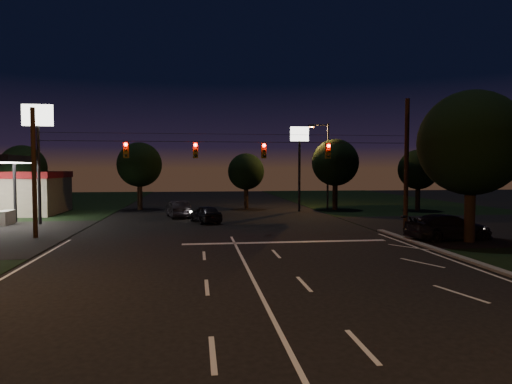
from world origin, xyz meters
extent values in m
plane|color=black|center=(0.00, 0.00, 0.00)|extent=(140.00, 140.00, 0.00)
cube|color=black|center=(20.00, 16.00, 0.00)|extent=(20.00, 16.00, 0.02)
cube|color=silver|center=(3.00, 11.50, 0.01)|extent=(12.00, 0.50, 0.01)
cylinder|color=black|center=(12.00, 15.00, 0.00)|extent=(0.30, 0.30, 9.00)
cylinder|color=black|center=(-12.00, 15.00, 0.00)|extent=(0.28, 0.28, 8.00)
cylinder|color=black|center=(0.00, 15.00, 6.00)|extent=(24.00, 0.03, 0.03)
cylinder|color=black|center=(0.00, 15.00, 6.50)|extent=(24.00, 0.02, 0.02)
cube|color=#3F3307|center=(-6.50, 15.00, 5.45)|extent=(0.32, 0.26, 1.00)
sphere|color=#FF0705|center=(-6.50, 14.84, 5.78)|extent=(0.22, 0.22, 0.22)
sphere|color=black|center=(-6.50, 14.84, 5.45)|extent=(0.20, 0.20, 0.20)
sphere|color=black|center=(-6.50, 14.84, 5.12)|extent=(0.20, 0.20, 0.20)
cube|color=#3F3307|center=(-2.20, 15.00, 5.45)|extent=(0.32, 0.26, 1.00)
sphere|color=#FF0705|center=(-2.20, 14.84, 5.78)|extent=(0.22, 0.22, 0.22)
sphere|color=black|center=(-2.20, 14.84, 5.45)|extent=(0.20, 0.20, 0.20)
sphere|color=black|center=(-2.20, 14.84, 5.12)|extent=(0.20, 0.20, 0.20)
cube|color=#3F3307|center=(2.20, 15.00, 5.45)|extent=(0.32, 0.26, 1.00)
sphere|color=#FF0705|center=(2.20, 14.84, 5.78)|extent=(0.22, 0.22, 0.22)
sphere|color=black|center=(2.20, 14.84, 5.45)|extent=(0.20, 0.20, 0.20)
sphere|color=black|center=(2.20, 14.84, 5.12)|extent=(0.20, 0.20, 0.20)
cube|color=#3F3307|center=(6.50, 15.00, 5.45)|extent=(0.32, 0.26, 1.00)
sphere|color=#FF0705|center=(6.50, 14.84, 5.78)|extent=(0.22, 0.22, 0.22)
sphere|color=black|center=(6.50, 14.84, 5.45)|extent=(0.20, 0.20, 0.20)
sphere|color=black|center=(6.50, 14.84, 5.12)|extent=(0.20, 0.20, 0.20)
cube|color=gray|center=(-16.50, 22.00, 0.55)|extent=(0.80, 2.00, 1.10)
cylinder|color=black|center=(-16.50, 24.00, 2.40)|extent=(0.24, 0.24, 4.80)
cylinder|color=black|center=(-14.00, 22.00, 3.75)|extent=(0.24, 0.24, 7.50)
cube|color=white|center=(-14.00, 22.00, 8.30)|extent=(2.20, 0.30, 1.60)
cylinder|color=black|center=(8.00, 30.00, 3.50)|extent=(0.24, 0.24, 7.00)
cube|color=white|center=(8.00, 30.00, 7.70)|extent=(1.80, 0.30, 1.40)
cylinder|color=black|center=(11.50, 32.00, 4.50)|extent=(0.20, 0.20, 9.00)
cylinder|color=black|center=(10.60, 32.00, 8.80)|extent=(1.80, 0.12, 0.12)
cube|color=black|center=(9.70, 32.00, 8.70)|extent=(0.60, 0.35, 0.22)
cube|color=orange|center=(9.70, 32.00, 8.58)|extent=(0.45, 0.25, 0.04)
cylinder|color=black|center=(13.50, 10.00, 2.00)|extent=(0.60, 0.60, 4.00)
sphere|color=black|center=(13.50, 10.00, 5.76)|extent=(6.00, 6.00, 6.00)
sphere|color=black|center=(14.10, 10.45, 5.58)|extent=(4.50, 4.50, 4.50)
sphere|color=black|center=(12.90, 10.30, 5.62)|extent=(4.20, 4.20, 4.20)
cylinder|color=black|center=(-18.00, 30.00, 1.50)|extent=(0.49, 0.49, 3.00)
sphere|color=black|center=(-18.00, 30.00, 4.32)|extent=(4.20, 4.20, 4.20)
sphere|color=black|center=(-17.58, 30.32, 4.19)|extent=(3.15, 3.15, 3.15)
sphere|color=black|center=(-18.42, 30.21, 4.23)|extent=(2.94, 2.94, 2.94)
cylinder|color=black|center=(-8.00, 34.00, 1.62)|extent=(0.52, 0.52, 3.25)
sphere|color=black|center=(-8.00, 34.00, 4.68)|extent=(4.60, 4.60, 4.60)
sphere|color=black|center=(-7.54, 34.34, 4.54)|extent=(3.45, 3.45, 3.45)
sphere|color=black|center=(-8.46, 34.23, 4.58)|extent=(3.22, 3.22, 3.22)
cylinder|color=black|center=(3.00, 33.00, 1.38)|extent=(0.47, 0.47, 2.75)
sphere|color=black|center=(3.00, 33.00, 3.96)|extent=(3.80, 3.80, 3.80)
sphere|color=black|center=(3.38, 33.28, 3.85)|extent=(2.85, 2.85, 2.85)
sphere|color=black|center=(2.62, 33.19, 3.87)|extent=(2.66, 2.66, 2.66)
cylinder|color=black|center=(12.00, 31.00, 1.70)|extent=(0.53, 0.53, 3.40)
sphere|color=black|center=(12.00, 31.00, 4.90)|extent=(4.80, 4.80, 4.80)
sphere|color=black|center=(12.48, 31.36, 4.75)|extent=(3.60, 3.60, 3.60)
sphere|color=black|center=(11.52, 31.24, 4.79)|extent=(3.36, 3.36, 3.36)
cylinder|color=black|center=(20.00, 29.00, 1.45)|extent=(0.48, 0.48, 2.90)
sphere|color=black|center=(20.00, 29.00, 4.18)|extent=(4.00, 4.00, 4.00)
sphere|color=black|center=(20.40, 29.30, 4.06)|extent=(3.00, 3.00, 3.00)
sphere|color=black|center=(19.60, 29.20, 4.09)|extent=(2.80, 2.80, 2.80)
imported|color=black|center=(-1.45, 21.78, 0.69)|extent=(2.79, 4.37, 1.39)
imported|color=black|center=(-3.78, 25.96, 0.73)|extent=(2.43, 4.65, 1.46)
imported|color=black|center=(12.81, 11.05, 0.77)|extent=(5.53, 2.75, 1.54)
camera|label=1|loc=(-2.14, -14.39, 4.31)|focal=32.00mm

